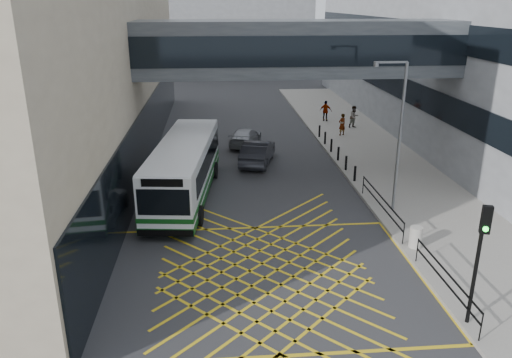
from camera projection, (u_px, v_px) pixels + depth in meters
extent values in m
plane|color=#333335|center=(265.00, 278.00, 19.10)|extent=(120.00, 120.00, 0.00)
cube|color=black|center=(151.00, 129.00, 32.96)|extent=(0.10, 41.50, 4.00)
cube|color=black|center=(379.00, 78.00, 41.23)|extent=(0.10, 43.50, 1.60)
cube|color=black|center=(384.00, 28.00, 39.88)|extent=(0.10, 43.50, 1.60)
cube|color=gray|center=(209.00, 8.00, 72.21)|extent=(28.00, 16.00, 18.00)
cube|color=#42474C|center=(297.00, 48.00, 28.07)|extent=(20.00, 4.00, 3.00)
cube|color=black|center=(303.00, 52.00, 26.18)|extent=(19.50, 0.06, 1.60)
cube|color=black|center=(292.00, 45.00, 29.97)|extent=(19.50, 0.06, 1.60)
cube|color=gray|center=(374.00, 156.00, 33.87)|extent=(6.00, 54.00, 0.16)
cube|color=gold|center=(265.00, 278.00, 19.10)|extent=(12.00, 9.00, 0.01)
cube|color=white|center=(184.00, 168.00, 26.39)|extent=(3.68, 11.06, 2.66)
cube|color=#0E4815|center=(185.00, 188.00, 26.78)|extent=(3.72, 11.11, 0.34)
cube|color=#0E4815|center=(185.00, 179.00, 26.60)|extent=(3.74, 11.11, 0.22)
cube|color=black|center=(186.00, 158.00, 26.83)|extent=(3.58, 9.70, 1.04)
cube|color=black|center=(163.00, 202.00, 21.22)|extent=(2.26, 0.34, 1.18)
cube|color=black|center=(162.00, 183.00, 20.90)|extent=(1.77, 0.26, 0.35)
cube|color=white|center=(183.00, 143.00, 25.94)|extent=(3.65, 10.96, 0.10)
cube|color=black|center=(165.00, 233.00, 21.68)|extent=(2.46, 0.38, 0.30)
cube|color=black|center=(199.00, 159.00, 31.89)|extent=(2.46, 0.38, 0.30)
cylinder|color=black|center=(147.00, 215.00, 23.48)|extent=(0.39, 1.01, 0.99)
cylinder|color=black|center=(200.00, 216.00, 23.41)|extent=(0.39, 1.01, 0.99)
cylinder|color=black|center=(173.00, 170.00, 29.79)|extent=(0.39, 1.01, 0.99)
cylinder|color=black|center=(215.00, 170.00, 29.73)|extent=(0.39, 1.01, 0.99)
imported|color=#B9B8BA|center=(160.00, 201.00, 24.36)|extent=(2.26, 4.92, 1.53)
imported|color=#222328|center=(258.00, 152.00, 32.32)|extent=(3.15, 5.28, 1.55)
imported|color=gray|center=(245.00, 136.00, 36.53)|extent=(2.93, 4.60, 1.33)
cylinder|color=black|center=(475.00, 274.00, 15.63)|extent=(0.15, 0.15, 3.53)
cube|color=black|center=(486.00, 220.00, 14.75)|extent=(0.33, 0.26, 0.88)
sphere|color=#19E533|center=(486.00, 229.00, 14.74)|extent=(0.21, 0.21, 0.17)
cylinder|color=slate|center=(400.00, 139.00, 23.80)|extent=(0.15, 0.15, 7.23)
cube|color=slate|center=(392.00, 62.00, 22.51)|extent=(1.45, 0.12, 0.09)
cylinder|color=slate|center=(376.00, 64.00, 22.46)|extent=(0.26, 0.26, 0.23)
cylinder|color=#ADA89E|center=(416.00, 237.00, 21.01)|extent=(0.53, 0.53, 0.91)
cube|color=black|center=(447.00, 272.00, 17.34)|extent=(0.05, 5.00, 0.05)
cube|color=black|center=(445.00, 282.00, 17.48)|extent=(0.05, 5.00, 0.05)
cube|color=black|center=(382.00, 198.00, 23.91)|extent=(0.05, 6.00, 0.05)
cube|color=black|center=(381.00, 205.00, 24.04)|extent=(0.05, 6.00, 0.05)
cylinder|color=black|center=(481.00, 327.00, 15.15)|extent=(0.04, 0.04, 1.00)
cylinder|color=black|center=(417.00, 250.00, 19.84)|extent=(0.04, 0.04, 1.00)
cylinder|color=black|center=(404.00, 233.00, 21.25)|extent=(0.04, 0.04, 1.00)
cylinder|color=black|center=(363.00, 185.00, 26.88)|extent=(0.04, 0.04, 1.00)
cylinder|color=black|center=(355.00, 174.00, 28.78)|extent=(0.14, 0.14, 0.90)
cylinder|color=black|center=(346.00, 163.00, 30.65)|extent=(0.14, 0.14, 0.90)
cylinder|color=black|center=(338.00, 154.00, 32.53)|extent=(0.14, 0.14, 0.90)
cylinder|color=black|center=(331.00, 145.00, 34.41)|extent=(0.14, 0.14, 0.90)
cylinder|color=black|center=(325.00, 138.00, 36.28)|extent=(0.14, 0.14, 0.90)
cylinder|color=black|center=(320.00, 131.00, 38.16)|extent=(0.14, 0.14, 0.90)
imported|color=gray|center=(342.00, 125.00, 38.53)|extent=(0.81, 0.73, 1.68)
imported|color=gray|center=(354.00, 117.00, 40.81)|extent=(1.00, 0.81, 1.79)
imported|color=gray|center=(326.00, 111.00, 43.10)|extent=(1.15, 0.84, 1.75)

